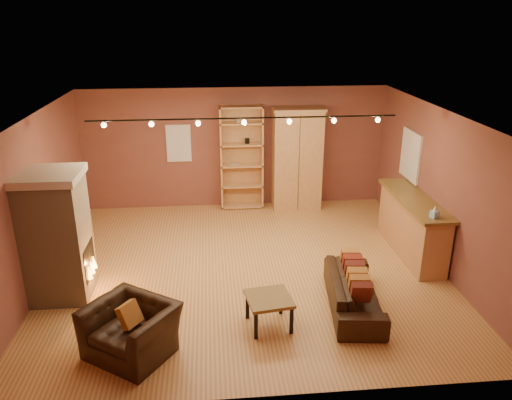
{
  "coord_description": "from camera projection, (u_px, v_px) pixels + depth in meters",
  "views": [
    {
      "loc": [
        -0.58,
        -8.04,
        4.4
      ],
      "look_at": [
        0.2,
        0.2,
        1.25
      ],
      "focal_mm": 35.0,
      "sensor_mm": 36.0,
      "label": 1
    }
  ],
  "objects": [
    {
      "name": "ceiling",
      "position": [
        245.0,
        116.0,
        8.1
      ],
      "size": [
        7.0,
        7.0,
        0.0
      ],
      "primitive_type": "plane",
      "rotation": [
        3.14,
        0.0,
        0.0
      ],
      "color": "brown",
      "rests_on": "back_wall"
    },
    {
      "name": "armchair",
      "position": [
        130.0,
        322.0,
        6.69
      ],
      "size": [
        1.32,
        1.22,
        0.96
      ],
      "rotation": [
        0.0,
        0.0,
        -0.6
      ],
      "color": "black",
      "rests_on": "floor"
    },
    {
      "name": "track_rail",
      "position": [
        244.0,
        120.0,
        8.33
      ],
      "size": [
        5.2,
        0.09,
        0.13
      ],
      "color": "black",
      "rests_on": "ceiling"
    },
    {
      "name": "floor",
      "position": [
        246.0,
        268.0,
        9.1
      ],
      "size": [
        7.0,
        7.0,
        0.0
      ],
      "primitive_type": "plane",
      "color": "#AC753D",
      "rests_on": "ground"
    },
    {
      "name": "loveseat",
      "position": [
        354.0,
        285.0,
        7.78
      ],
      "size": [
        0.77,
        1.94,
        0.78
      ],
      "rotation": [
        0.0,
        0.0,
        1.45
      ],
      "color": "black",
      "rests_on": "floor"
    },
    {
      "name": "bar_counter",
      "position": [
        412.0,
        225.0,
        9.49
      ],
      "size": [
        0.63,
        2.36,
        1.13
      ],
      "color": "tan",
      "rests_on": "floor"
    },
    {
      "name": "right_window",
      "position": [
        411.0,
        155.0,
        10.12
      ],
      "size": [
        0.05,
        0.9,
        1.0
      ],
      "primitive_type": "cube",
      "color": "white",
      "rests_on": "right_wall"
    },
    {
      "name": "right_wall",
      "position": [
        441.0,
        190.0,
        8.91
      ],
      "size": [
        0.02,
        6.5,
        2.8
      ],
      "primitive_type": "cube",
      "color": "brown",
      "rests_on": "floor"
    },
    {
      "name": "armoire",
      "position": [
        297.0,
        159.0,
        11.54
      ],
      "size": [
        1.17,
        0.67,
        2.38
      ],
      "color": "tan",
      "rests_on": "floor"
    },
    {
      "name": "coffee_table",
      "position": [
        269.0,
        301.0,
        7.3
      ],
      "size": [
        0.72,
        0.72,
        0.48
      ],
      "rotation": [
        0.0,
        0.0,
        0.15
      ],
      "color": "brown",
      "rests_on": "floor"
    },
    {
      "name": "tissue_box",
      "position": [
        435.0,
        213.0,
        8.39
      ],
      "size": [
        0.15,
        0.15,
        0.22
      ],
      "rotation": [
        0.0,
        0.0,
        0.34
      ],
      "color": "#8EBCE4",
      "rests_on": "bar_counter"
    },
    {
      "name": "fireplace",
      "position": [
        57.0,
        236.0,
        7.9
      ],
      "size": [
        1.01,
        0.98,
        2.12
      ],
      "color": "tan",
      "rests_on": "floor"
    },
    {
      "name": "back_window",
      "position": [
        179.0,
        143.0,
        11.44
      ],
      "size": [
        0.56,
        0.04,
        0.86
      ],
      "primitive_type": "cube",
      "color": "white",
      "rests_on": "back_wall"
    },
    {
      "name": "back_wall",
      "position": [
        235.0,
        148.0,
        11.62
      ],
      "size": [
        7.0,
        0.02,
        2.8
      ],
      "primitive_type": "cube",
      "color": "brown",
      "rests_on": "floor"
    },
    {
      "name": "left_wall",
      "position": [
        36.0,
        203.0,
        8.29
      ],
      "size": [
        0.02,
        6.5,
        2.8
      ],
      "primitive_type": "cube",
      "color": "brown",
      "rests_on": "floor"
    },
    {
      "name": "bookcase",
      "position": [
        241.0,
        157.0,
        11.58
      ],
      "size": [
        0.99,
        0.38,
        2.42
      ],
      "color": "tan",
      "rests_on": "floor"
    }
  ]
}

